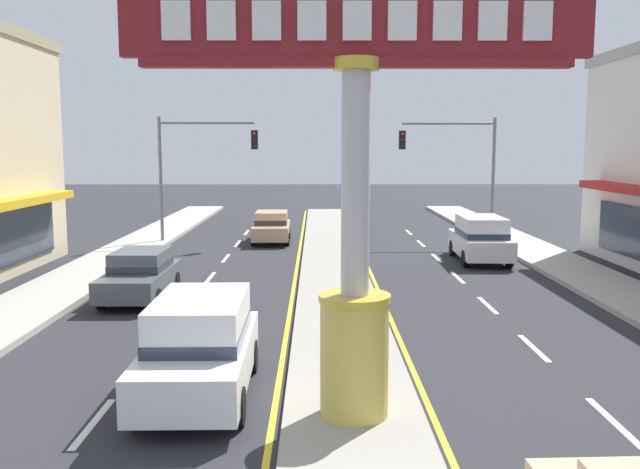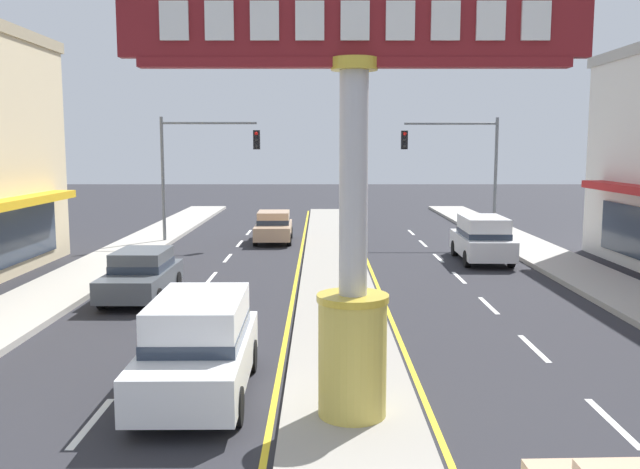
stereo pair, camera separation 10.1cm
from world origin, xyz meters
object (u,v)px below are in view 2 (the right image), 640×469
traffic_light_right_side (461,157)px  sedan_near_right_lane (142,274)px  traffic_light_left_side (198,157)px  suv_near_left_lane (199,345)px  sedan_far_right_lane (274,226)px  district_sign (353,193)px  suv_mid_left_lane (482,238)px

traffic_light_right_side → sedan_near_right_lane: (-12.67, -13.02, -3.46)m
traffic_light_left_side → traffic_light_right_side: (12.96, 0.85, 0.00)m
traffic_light_left_side → suv_near_left_lane: 21.14m
traffic_light_left_side → sedan_far_right_lane: bearing=10.8°
sedan_near_right_lane → sedan_far_right_lane: 13.27m
district_sign → suv_near_left_lane: bearing=155.0°
traffic_light_right_side → suv_near_left_lane: 23.61m
suv_near_left_lane → suv_mid_left_lane: size_ratio=0.99×
traffic_light_left_side → suv_near_left_lane: traffic_light_left_side is taller
sedan_near_right_lane → sedan_far_right_lane: size_ratio=1.00×
suv_mid_left_lane → district_sign: bearing=-110.4°
suv_mid_left_lane → sedan_far_right_lane: bearing=146.8°
traffic_light_left_side → sedan_near_right_lane: (0.29, -12.17, -3.46)m
traffic_light_right_side → sedan_near_right_lane: size_ratio=1.44×
traffic_light_right_side → sedan_near_right_lane: 18.49m
sedan_far_right_lane → sedan_near_right_lane: bearing=-104.4°
traffic_light_left_side → sedan_far_right_lane: 5.03m
sedan_near_right_lane → suv_mid_left_lane: suv_mid_left_lane is taller
traffic_light_right_side → suv_mid_left_lane: size_ratio=1.33×
district_sign → traffic_light_right_side: 23.68m
sedan_far_right_lane → suv_mid_left_lane: bearing=-33.2°
traffic_light_right_side → traffic_light_left_side: bearing=-176.3°
sedan_far_right_lane → suv_mid_left_lane: suv_mid_left_lane is taller
district_sign → suv_mid_left_lane: 18.02m
district_sign → sedan_far_right_lane: district_sign is taller
traffic_light_left_side → suv_near_left_lane: size_ratio=1.34×
sedan_far_right_lane → district_sign: bearing=-82.7°
traffic_light_right_side → suv_mid_left_lane: bearing=-92.7°
sedan_near_right_lane → suv_near_left_lane: (3.30, -8.41, 0.20)m
suv_mid_left_lane → sedan_near_right_lane: bearing=-150.9°
sedan_far_right_lane → suv_mid_left_lane: size_ratio=0.93×
district_sign → traffic_light_right_side: district_sign is taller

